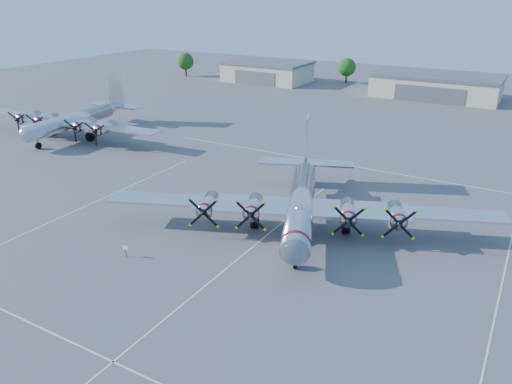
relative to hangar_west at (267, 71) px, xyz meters
The scene contains 9 objects.
ground 93.54m from the hangar_west, 61.23° to the right, with size 260.00×260.00×0.00m, color #59595B.
parking_lines 95.08m from the hangar_west, 61.74° to the right, with size 60.00×50.08×0.01m.
hangar_west is the anchor object (origin of this frame).
hangar_center 45.00m from the hangar_west, ahead, with size 28.60×14.60×5.40m.
tree_far_west 25.36m from the hangar_west, behind, with size 4.80×4.80×6.64m.
tree_west 21.61m from the hangar_west, 21.89° to the left, with size 4.80×4.80×6.64m.
main_bomber_b29 90.78m from the hangar_west, 58.98° to the right, with size 40.69×27.83×9.00m, color silver, non-canonical shape.
bomber_west 65.36m from the hangar_west, 91.48° to the right, with size 36.43×25.79×9.62m, color silver, non-canonical shape.
info_placard 99.28m from the hangar_west, 69.04° to the right, with size 0.59×0.10×1.13m.
Camera 1 is at (21.96, -40.63, 23.50)m, focal length 35.00 mm.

